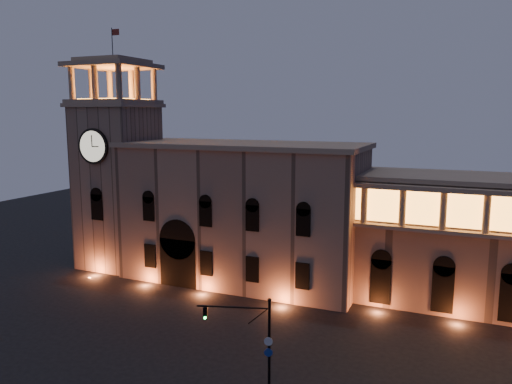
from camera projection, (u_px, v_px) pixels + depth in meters
The scene contains 4 objects.
ground at pixel (160, 356), 43.99m from camera, with size 160.00×160.00×0.00m, color black.
government_building at pixel (242, 212), 63.35m from camera, with size 30.80×12.80×17.60m.
clock_tower at pixel (118, 177), 69.03m from camera, with size 9.80×9.80×32.40m.
traffic_light at pixel (256, 346), 37.06m from camera, with size 5.51×1.96×7.85m.
Camera 1 is at (23.95, -34.56, 21.21)m, focal length 35.00 mm.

